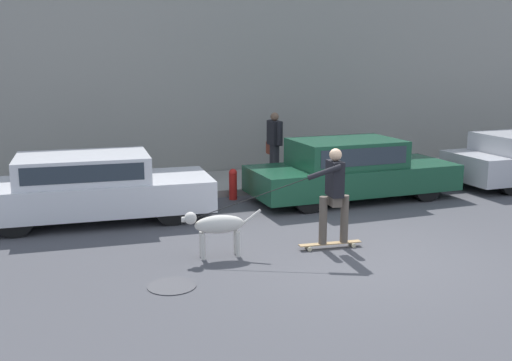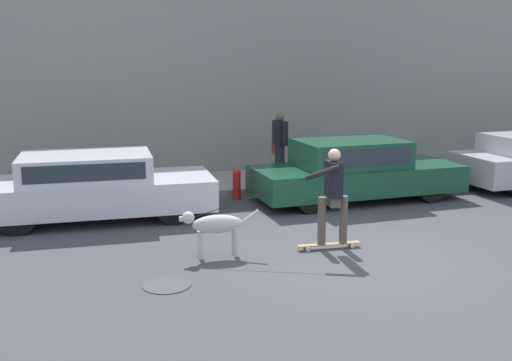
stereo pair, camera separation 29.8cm
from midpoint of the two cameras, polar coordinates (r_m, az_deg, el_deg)
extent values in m
plane|color=#47474C|center=(9.39, 10.41, -7.11)|extent=(36.00, 36.00, 0.00)
cube|color=gray|center=(15.30, -1.04, 9.44)|extent=(32.00, 0.30, 4.78)
cube|color=gray|center=(14.34, 0.40, -0.05)|extent=(30.00, 2.27, 0.15)
cylinder|color=black|center=(12.38, -7.99, -0.86)|extent=(0.66, 0.22, 0.66)
cylinder|color=black|center=(10.96, -7.10, -2.48)|extent=(0.66, 0.22, 0.66)
cylinder|color=black|center=(12.37, -20.38, -1.50)|extent=(0.66, 0.22, 0.66)
cylinder|color=black|center=(10.96, -21.10, -3.20)|extent=(0.66, 0.22, 0.66)
cube|color=silver|center=(11.56, -14.18, -1.23)|extent=(4.37, 1.86, 0.57)
cube|color=silver|center=(11.45, -15.17, 1.28)|extent=(2.40, 1.62, 0.48)
cube|color=#28333D|center=(10.69, -15.20, 0.68)|extent=(2.06, 0.09, 0.30)
cylinder|color=black|center=(14.24, 13.64, 0.56)|extent=(0.66, 0.23, 0.65)
cylinder|color=black|center=(13.08, 17.01, -0.61)|extent=(0.66, 0.23, 0.65)
cylinder|color=black|center=(12.99, 3.35, -0.19)|extent=(0.66, 0.23, 0.65)
cylinder|color=black|center=(11.70, 6.01, -1.57)|extent=(0.66, 0.23, 0.65)
cube|color=#194C33|center=(12.91, 10.22, 0.22)|extent=(4.49, 1.85, 0.54)
cube|color=#194C33|center=(12.73, 9.61, 2.59)|extent=(2.27, 1.60, 0.55)
cube|color=#28333D|center=(12.07, 11.33, 2.16)|extent=(1.94, 0.09, 0.35)
cylinder|color=black|center=(15.34, 20.71, 0.90)|extent=(0.65, 0.22, 0.64)
cylinder|color=beige|center=(9.08, -4.34, -6.30)|extent=(0.07, 0.07, 0.40)
cylinder|color=beige|center=(9.23, -4.48, -6.01)|extent=(0.07, 0.07, 0.40)
cylinder|color=beige|center=(9.17, -1.02, -6.09)|extent=(0.07, 0.07, 0.40)
cylinder|color=beige|center=(9.31, -1.20, -5.81)|extent=(0.07, 0.07, 0.40)
ellipsoid|color=beige|center=(9.10, -2.77, -4.16)|extent=(0.78, 0.33, 0.28)
sphere|color=beige|center=(9.01, -5.53, -3.54)|extent=(0.19, 0.19, 0.19)
cylinder|color=beige|center=(9.00, -6.07, -3.66)|extent=(0.11, 0.09, 0.08)
cylinder|color=beige|center=(9.17, 0.32, -3.48)|extent=(0.31, 0.06, 0.23)
cylinder|color=beige|center=(9.48, 5.88, -6.57)|extent=(0.07, 0.03, 0.07)
cylinder|color=beige|center=(9.62, 5.59, -6.30)|extent=(0.07, 0.03, 0.07)
cylinder|color=beige|center=(9.74, 10.05, -6.21)|extent=(0.07, 0.03, 0.07)
cylinder|color=beige|center=(9.87, 9.72, -5.95)|extent=(0.07, 0.03, 0.07)
cube|color=#A88456|center=(9.66, 7.84, -6.02)|extent=(1.04, 0.19, 0.02)
cylinder|color=brown|center=(9.50, 7.18, -3.84)|extent=(0.13, 0.13, 0.77)
cylinder|color=brown|center=(9.63, 9.21, -3.69)|extent=(0.13, 0.13, 0.77)
cube|color=brown|center=(9.49, 8.25, -1.98)|extent=(0.18, 0.30, 0.15)
cube|color=black|center=(9.41, 8.32, 0.13)|extent=(0.21, 0.38, 0.56)
sphere|color=tan|center=(9.34, 8.38, 2.40)|extent=(0.20, 0.20, 0.20)
cylinder|color=black|center=(9.62, 7.84, 0.21)|extent=(0.08, 0.08, 0.53)
cylinder|color=black|center=(9.11, 7.31, 0.75)|extent=(0.54, 0.17, 0.24)
cylinder|color=black|center=(8.99, 0.13, -1.76)|extent=(1.76, 0.33, 0.60)
cylinder|color=#28282D|center=(14.44, 2.73, 1.91)|extent=(0.16, 0.16, 0.79)
cylinder|color=#28282D|center=(14.27, 3.01, 1.79)|extent=(0.16, 0.16, 0.79)
cube|color=black|center=(14.26, 2.90, 4.54)|extent=(0.25, 0.46, 0.57)
cylinder|color=black|center=(14.51, 2.48, 4.73)|extent=(0.10, 0.10, 0.54)
cylinder|color=black|center=(14.00, 3.33, 4.47)|extent=(0.10, 0.10, 0.54)
sphere|color=brown|center=(14.21, 2.91, 6.09)|extent=(0.20, 0.20, 0.20)
cube|color=brown|center=(14.56, 2.47, 3.10)|extent=(0.11, 0.29, 0.29)
cylinder|color=#38383D|center=(8.19, -7.44, -9.84)|extent=(0.65, 0.65, 0.01)
cylinder|color=red|center=(12.78, -1.18, -0.63)|extent=(0.17, 0.17, 0.54)
sphere|color=red|center=(12.71, -1.19, 0.74)|extent=(0.18, 0.18, 0.18)
camera|label=1|loc=(0.15, -89.16, 0.18)|focal=42.00mm
camera|label=2|loc=(0.15, 90.84, -0.18)|focal=42.00mm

